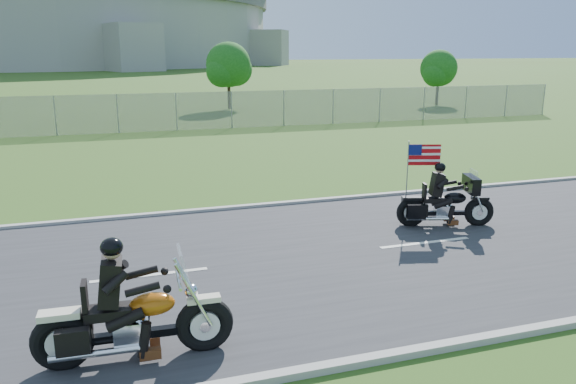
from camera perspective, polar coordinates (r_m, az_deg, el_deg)
name	(u,v)px	position (r m, az deg, el deg)	size (l,w,h in m)	color
ground	(251,265)	(11.45, -3.75, -7.43)	(420.00, 420.00, 0.00)	#364F18
road	(251,264)	(11.45, -3.75, -7.33)	(120.00, 8.00, 0.04)	#28282B
curb_north	(214,210)	(15.19, -7.53, -1.80)	(120.00, 0.18, 0.12)	#9E9B93
curb_south	(325,368)	(7.97, 3.80, -17.43)	(120.00, 0.18, 0.12)	#9E9B93
fence	(55,116)	(30.60, -22.58, 7.18)	(60.00, 0.03, 2.00)	gray
stadium	(33,7)	(181.52, -24.49, 16.70)	(140.40, 140.40, 29.20)	#A3A099
tree_fence_near	(229,67)	(41.29, -6.03, 12.51)	(3.52, 3.28, 4.75)	#382316
tree_fence_far	(439,70)	(45.60, 15.07, 11.86)	(3.08, 2.87, 4.20)	#382316
motorcycle_lead	(132,323)	(8.22, -15.61, -12.69)	(2.75, 0.72, 1.85)	black
motorcycle_follow	(445,205)	(14.18, 15.68, -1.28)	(2.35, 1.10, 2.00)	black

